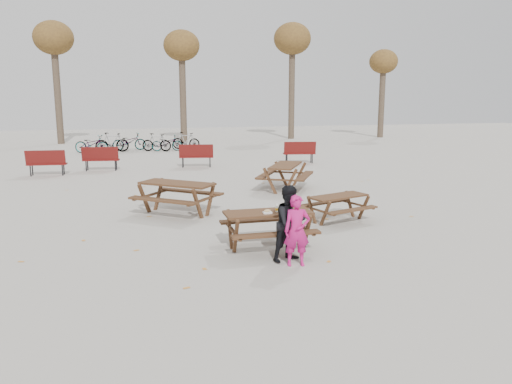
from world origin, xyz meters
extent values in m
plane|color=gray|center=(0.00, 0.00, 0.00)|extent=(80.00, 80.00, 0.00)
cube|color=#382414|center=(0.00, 0.00, 0.75)|extent=(1.80, 0.70, 0.05)
cube|color=#382414|center=(0.00, -0.60, 0.45)|extent=(1.80, 0.25, 0.05)
cube|color=#382414|center=(0.00, 0.60, 0.45)|extent=(1.80, 0.25, 0.05)
cylinder|color=#382414|center=(-0.75, -0.30, 0.36)|extent=(0.08, 0.08, 0.73)
cylinder|color=#382414|center=(-0.75, 0.30, 0.36)|extent=(0.08, 0.08, 0.73)
cylinder|color=#382414|center=(0.75, -0.30, 0.36)|extent=(0.08, 0.08, 0.73)
cylinder|color=#382414|center=(0.75, 0.30, 0.36)|extent=(0.08, 0.08, 0.73)
cube|color=white|center=(-0.06, -0.16, 0.79)|extent=(0.18, 0.11, 0.03)
ellipsoid|color=tan|center=(-0.06, -0.16, 0.83)|extent=(0.14, 0.06, 0.05)
cylinder|color=silver|center=(0.17, -0.08, 0.85)|extent=(0.06, 0.06, 0.15)
cylinder|color=orange|center=(0.17, -0.08, 0.83)|extent=(0.07, 0.07, 0.05)
cylinder|color=white|center=(0.17, -0.08, 0.94)|extent=(0.03, 0.03, 0.02)
imported|color=#B81768|center=(0.22, -1.19, 0.67)|extent=(0.54, 0.40, 1.34)
imported|color=black|center=(0.19, -0.90, 0.74)|extent=(0.88, 0.80, 1.48)
imported|color=black|center=(-4.67, 19.25, 0.50)|extent=(2.02, 1.28, 1.00)
imported|color=black|center=(-3.59, 19.48, 0.55)|extent=(1.88, 0.71, 1.10)
imported|color=black|center=(-2.65, 20.23, 0.50)|extent=(2.00, 1.00, 1.00)
imported|color=black|center=(-1.14, 19.26, 0.51)|extent=(1.76, 1.08, 1.02)
imported|color=black|center=(-0.56, 19.33, 0.46)|extent=(1.75, 0.63, 0.91)
imported|color=black|center=(0.62, 20.09, 0.50)|extent=(1.72, 1.12, 1.01)
cylinder|color=#382B21|center=(-7.00, 25.50, 3.15)|extent=(0.44, 0.44, 6.30)
ellipsoid|color=brown|center=(-7.00, 25.50, 6.75)|extent=(2.52, 2.52, 2.14)
cylinder|color=#382B21|center=(1.00, 24.50, 2.97)|extent=(0.44, 0.44, 5.95)
ellipsoid|color=brown|center=(1.00, 24.50, 6.38)|extent=(2.38, 2.38, 2.02)
cylinder|color=#382B21|center=(9.00, 25.50, 3.32)|extent=(0.44, 0.44, 6.65)
ellipsoid|color=brown|center=(9.00, 25.50, 7.12)|extent=(2.66, 2.66, 2.26)
cylinder|color=#382B21|center=(16.00, 25.00, 2.62)|extent=(0.44, 0.44, 5.25)
ellipsoid|color=brown|center=(16.00, 25.00, 5.62)|extent=(2.10, 2.10, 1.79)
camera|label=1|loc=(-2.75, -9.66, 3.13)|focal=35.00mm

